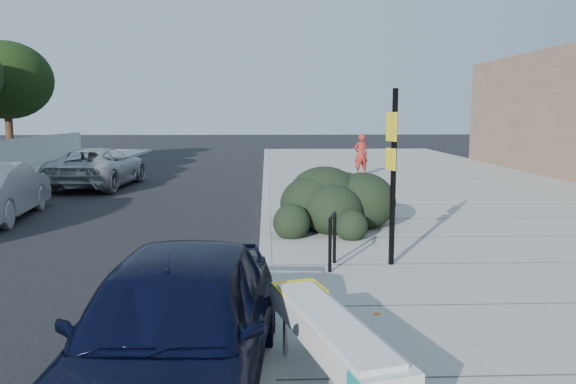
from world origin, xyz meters
The scene contains 11 objects.
ground centered at (0.00, 0.00, 0.00)m, with size 120.00×120.00×0.00m, color black.
sidewalk_near centered at (5.60, 5.00, 0.07)m, with size 11.20×50.00×0.15m, color gray.
curb_near centered at (0.00, 5.00, 0.08)m, with size 0.22×50.00×0.17m, color #9E9E99.
tree_far_f centered at (-12.50, 19.00, 4.19)m, with size 4.40×4.40×6.07m.
bench centered at (0.60, -4.26, 0.71)m, with size 1.05×2.41×0.71m.
bike_rack centered at (1.09, -0.14, 0.68)m, with size 0.19×0.59×0.88m.
sign_post centered at (2.07, 0.00, 1.77)m, with size 0.15×0.33×2.88m.
hedge centered at (1.50, 3.96, 0.96)m, with size 2.15×4.30×1.61m, color black.
sedan_navy centered at (-0.80, -4.11, 0.72)m, with size 1.70×4.22×1.44m, color black.
suv_silver centered at (-6.00, 11.29, 0.71)m, with size 2.34×5.08×1.41m, color #A5A7AA.
pedestrian centered at (3.83, 13.45, 0.98)m, with size 0.60×0.40×1.66m, color maroon.
Camera 1 is at (0.04, -8.96, 2.64)m, focal length 35.00 mm.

